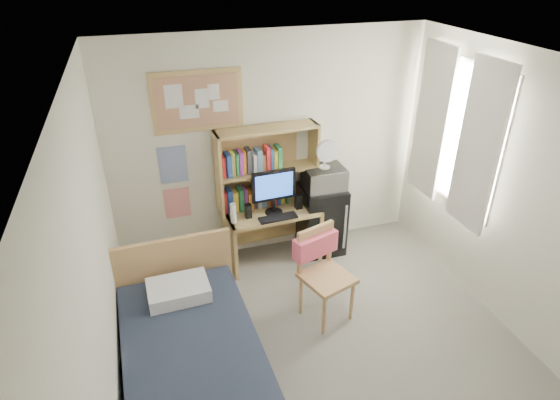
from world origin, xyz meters
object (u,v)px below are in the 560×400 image
object	(u,v)px
mini_fridge	(321,219)
desk_fan	(325,155)
monitor	(274,192)
desk_chair	(327,277)
microwave	(324,178)
desk	(272,235)
bulletin_board	(197,101)
speaker_right	(299,201)
speaker_left	(248,211)
bed	(198,385)

from	to	relation	value
mini_fridge	desk_fan	xyz separation A→B (m)	(-0.00, -0.02, 0.84)
monitor	desk_chair	bearing A→B (deg)	-80.98
mini_fridge	monitor	xyz separation A→B (m)	(-0.62, -0.09, 0.51)
mini_fridge	microwave	size ratio (longest dim) A/B	1.86
desk	desk_chair	size ratio (longest dim) A/B	1.09
bulletin_board	mini_fridge	world-z (taller)	bulletin_board
bulletin_board	desk	xyz separation A→B (m)	(0.70, -0.28, -1.59)
monitor	speaker_right	xyz separation A→B (m)	(0.30, 0.01, -0.18)
desk_chair	microwave	bearing A→B (deg)	52.52
speaker_left	speaker_right	world-z (taller)	speaker_right
desk_chair	bed	xyz separation A→B (m)	(-1.39, -0.72, -0.19)
bulletin_board	desk_fan	xyz separation A→B (m)	(1.33, -0.27, -0.65)
microwave	desk_fan	xyz separation A→B (m)	(0.00, 0.00, 0.29)
microwave	desk_chair	bearing A→B (deg)	-108.82
bulletin_board	desk_fan	world-z (taller)	bulletin_board
desk	speaker_left	xyz separation A→B (m)	(-0.30, -0.07, 0.42)
speaker_right	bed	bearing A→B (deg)	-132.10
desk_chair	monitor	xyz separation A→B (m)	(-0.22, 1.06, 0.44)
bulletin_board	bed	bearing A→B (deg)	-102.22
speaker_left	monitor	bearing A→B (deg)	0.00
desk_fan	desk	bearing A→B (deg)	-178.13
mini_fridge	speaker_right	world-z (taller)	speaker_right
bulletin_board	bed	xyz separation A→B (m)	(-0.46, -2.12, -1.62)
monitor	speaker_right	world-z (taller)	monitor
bulletin_board	microwave	world-z (taller)	bulletin_board
mini_fridge	desk_fan	distance (m)	0.84
bulletin_board	speaker_left	xyz separation A→B (m)	(0.41, -0.36, -1.17)
mini_fridge	desk_chair	bearing A→B (deg)	-108.51
mini_fridge	speaker_left	world-z (taller)	mini_fridge
bulletin_board	desk_fan	size ratio (longest dim) A/B	2.98
speaker_right	desk_fan	xyz separation A→B (m)	(0.32, 0.06, 0.51)
mini_fridge	desk_fan	bearing A→B (deg)	-90.00
desk_chair	desk	bearing A→B (deg)	83.53
desk_chair	mini_fridge	distance (m)	1.22
desk	microwave	size ratio (longest dim) A/B	2.35
desk_chair	microwave	size ratio (longest dim) A/B	2.15
speaker_left	microwave	bearing A→B (deg)	2.50
desk_chair	desk_fan	world-z (taller)	desk_fan
speaker_right	microwave	size ratio (longest dim) A/B	0.39
bed	desk_fan	size ratio (longest dim) A/B	6.85
desk_chair	microwave	distance (m)	1.29
desk	mini_fridge	distance (m)	0.63
mini_fridge	monitor	bearing A→B (deg)	-170.85
desk	speaker_right	world-z (taller)	speaker_right
bulletin_board	desk_chair	bearing A→B (deg)	-56.46
desk	desk_fan	size ratio (longest dim) A/B	3.38
bed	speaker_left	xyz separation A→B (m)	(0.87, 1.76, 0.45)
desk	mini_fridge	world-z (taller)	mini_fridge
bulletin_board	bed	world-z (taller)	bulletin_board
desk_chair	speaker_right	size ratio (longest dim) A/B	5.46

